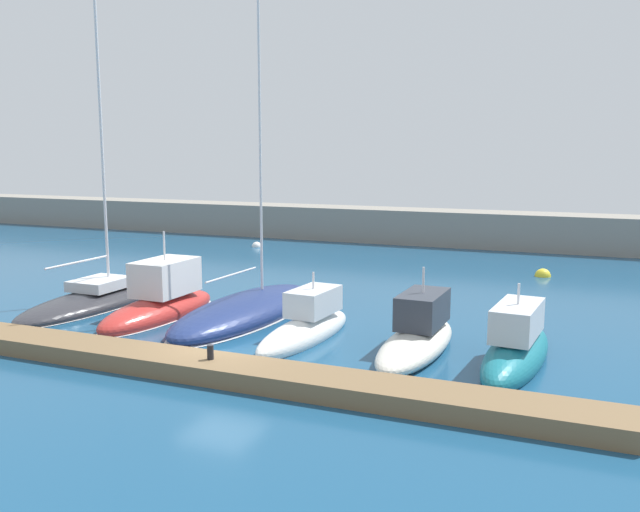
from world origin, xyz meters
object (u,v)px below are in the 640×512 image
Objects in this scene: motorboat_red_second at (161,303)px; motorboat_white_fourth at (307,326)px; sailboat_charcoal_nearest at (99,299)px; sailboat_navy_third at (246,311)px; dock_bollard at (210,352)px; mooring_buoy_white at (257,247)px; motorboat_teal_sixth at (517,349)px; mooring_buoy_yellow at (543,276)px; motorboat_ivory_fifth at (418,335)px.

motorboat_white_fourth is at bearing -95.09° from motorboat_red_second.
sailboat_charcoal_nearest is 10.81m from motorboat_white_fourth.
sailboat_navy_third is 35.51× the size of dock_bollard.
motorboat_teal_sixth is at bearing -45.29° from mooring_buoy_white.
motorboat_white_fourth is 17.49m from mooring_buoy_yellow.
mooring_buoy_white is (-16.85, 20.18, -0.58)m from motorboat_ivory_fifth.
sailboat_navy_third is 2.49× the size of motorboat_white_fourth.
motorboat_ivory_fifth reaches higher than motorboat_teal_sixth.
sailboat_charcoal_nearest is at bearing -83.83° from mooring_buoy_white.
motorboat_red_second is 20.65m from mooring_buoy_yellow.
sailboat_charcoal_nearest is at bearing 79.24° from motorboat_red_second.
mooring_buoy_yellow is at bearing -41.36° from motorboat_red_second.
sailboat_charcoal_nearest is 34.92× the size of dock_bollard.
mooring_buoy_yellow is at bearing -50.52° from sailboat_charcoal_nearest.
sailboat_navy_third is at bearing 66.92° from motorboat_white_fourth.
sailboat_charcoal_nearest reaches higher than motorboat_teal_sixth.
sailboat_charcoal_nearest is at bearing 146.65° from dock_bollard.
sailboat_charcoal_nearest is at bearing 89.46° from motorboat_teal_sixth.
mooring_buoy_white is (-19.69, 4.10, 0.00)m from mooring_buoy_yellow.
mooring_buoy_yellow is at bearing -8.38° from motorboat_ivory_fifth.
dock_bollard is at bearing 173.38° from motorboat_white_fourth.
motorboat_white_fourth is 23.82m from mooring_buoy_white.
motorboat_ivory_fifth is (10.97, -0.73, 0.01)m from motorboat_red_second.
motorboat_teal_sixth reaches higher than dock_bollard.
dock_bollard is (2.52, -6.78, 0.50)m from sailboat_navy_third.
motorboat_teal_sixth is at bearing -88.60° from mooring_buoy_yellow.
dock_bollard is at bearing -123.38° from sailboat_charcoal_nearest.
motorboat_white_fourth is 8.85× the size of mooring_buoy_white.
motorboat_ivory_fifth is 16.34m from mooring_buoy_yellow.
dock_bollard is (-0.98, -4.94, 0.33)m from motorboat_white_fourth.
sailboat_charcoal_nearest is 14.91m from motorboat_ivory_fifth.
mooring_buoy_white is at bearing 115.10° from dock_bollard.
motorboat_teal_sixth is (3.24, -0.11, -0.06)m from motorboat_ivory_fifth.
motorboat_red_second is at bearing 111.64° from sailboat_navy_third.
sailboat_navy_third is at bearing -63.24° from mooring_buoy_white.
motorboat_teal_sixth reaches higher than mooring_buoy_yellow.
mooring_buoy_yellow is (13.81, 15.35, -0.57)m from motorboat_red_second.
mooring_buoy_yellow is (2.84, 16.08, -0.58)m from motorboat_ivory_fifth.
motorboat_white_fourth is at bearing 78.78° from dock_bollard.
sailboat_navy_third is at bearing 84.16° from motorboat_teal_sixth.
motorboat_red_second is at bearing 87.86° from motorboat_ivory_fifth.
sailboat_navy_third is at bearing -126.42° from mooring_buoy_yellow.
sailboat_navy_third is 17.64m from mooring_buoy_yellow.
dock_bollard is at bearing -133.22° from motorboat_red_second.
sailboat_charcoal_nearest reaches higher than mooring_buoy_white.
motorboat_white_fourth is at bearing 91.05° from motorboat_ivory_fifth.
mooring_buoy_white is (-20.09, 20.29, -0.51)m from motorboat_teal_sixth.
dock_bollard is at bearing -157.08° from sailboat_navy_third.
sailboat_charcoal_nearest is 2.45× the size of motorboat_white_fourth.
motorboat_white_fourth is 7.34× the size of mooring_buoy_yellow.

